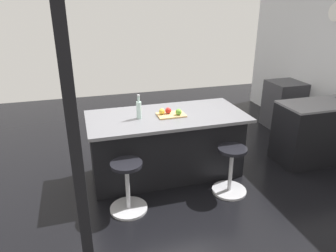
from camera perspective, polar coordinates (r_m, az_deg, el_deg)
The scene contains 12 objects.
ground_plane at distance 4.56m, azimuth -2.56°, elevation -8.17°, with size 8.17×8.17×0.00m, color black.
window_panel_rear at distance 2.04m, azimuth 16.24°, elevation -19.94°, with size 6.28×0.12×2.70m.
sink_cabinet at distance 5.42m, azimuth 28.40°, elevation -0.46°, with size 1.90×0.60×1.20m.
oven_range at distance 6.34m, azimuth 20.40°, elevation 3.66°, with size 0.60×0.61×0.89m.
kitchen_island at distance 4.29m, azimuth -0.37°, elevation -3.37°, with size 2.07×0.98×0.90m.
stool_by_window at distance 4.04m, azimuth 11.37°, elevation -8.17°, with size 0.44×0.44×0.63m.
stool_middle at distance 3.67m, azimuth -7.38°, elevation -11.19°, with size 0.44×0.44×0.63m.
cutting_board at distance 4.05m, azimuth 0.59°, elevation 2.04°, with size 0.36×0.24×0.02m, color tan.
apple_green at distance 4.01m, azimuth 1.94°, elevation 2.58°, with size 0.08×0.08×0.08m, color #609E2D.
apple_yellow at distance 4.03m, azimuth -1.14°, elevation 2.68°, with size 0.08×0.08×0.08m, color gold.
apple_red at distance 4.06m, azimuth 0.04°, elevation 2.84°, with size 0.08×0.08×0.08m, color red.
water_bottle at distance 3.93m, azimuth -5.35°, elevation 3.06°, with size 0.06×0.06×0.31m.
Camera 1 is at (0.93, 3.83, 2.30)m, focal length 33.33 mm.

